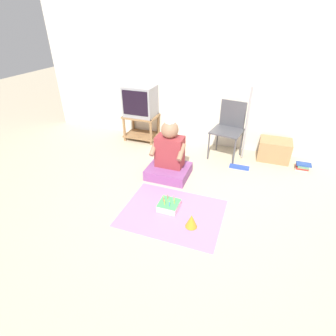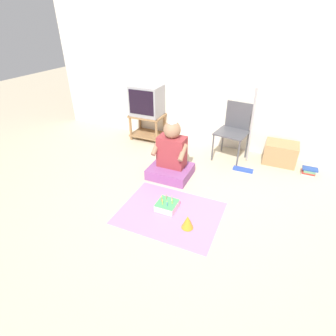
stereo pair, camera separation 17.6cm
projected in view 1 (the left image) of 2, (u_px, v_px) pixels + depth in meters
ground_plane at (189, 217)px, 2.89m from camera, size 16.00×16.00×0.00m
wall_back at (230, 66)px, 3.84m from camera, size 6.40×0.06×2.55m
tv_stand at (141, 125)px, 4.57m from camera, size 0.56×0.40×0.44m
tv at (140, 101)px, 4.35m from camera, size 0.50×0.39×0.49m
folding_chair at (229, 126)px, 3.92m from camera, size 0.50×0.48×0.84m
cardboard_box_stack at (274, 150)px, 3.97m from camera, size 0.46×0.34×0.31m
dust_mop at (243, 145)px, 3.71m from camera, size 0.28×0.36×1.18m
book_pile at (302, 167)px, 3.76m from camera, size 0.20×0.15×0.10m
person_seated at (169, 157)px, 3.52m from camera, size 0.55×0.48×0.85m
party_cloth at (172, 213)px, 2.96m from camera, size 1.11×0.86×0.01m
birthday_cake at (169, 206)px, 2.99m from camera, size 0.23×0.23×0.16m
party_hat_blue at (191, 221)px, 2.72m from camera, size 0.13×0.13×0.15m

